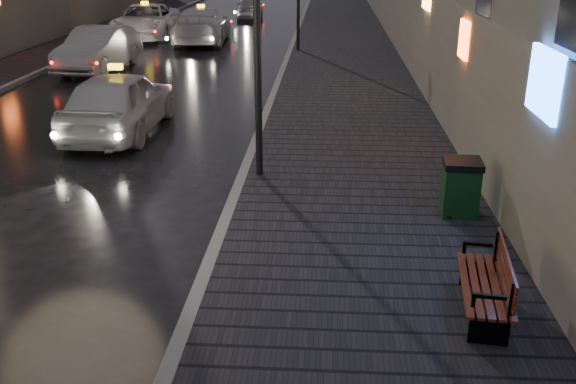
# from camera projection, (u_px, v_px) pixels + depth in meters

# --- Properties ---
(ground) EXTENTS (120.00, 120.00, 0.00)m
(ground) POSITION_uv_depth(u_px,v_px,m) (53.00, 352.00, 7.64)
(ground) COLOR black
(ground) RESTS_ON ground
(sidewalk) EXTENTS (4.60, 58.00, 0.15)m
(sidewalk) POSITION_uv_depth(u_px,v_px,m) (346.00, 56.00, 26.89)
(sidewalk) COLOR black
(sidewalk) RESTS_ON ground
(curb) EXTENTS (0.20, 58.00, 0.15)m
(curb) POSITION_uv_depth(u_px,v_px,m) (289.00, 55.00, 27.03)
(curb) COLOR slate
(curb) RESTS_ON ground
(sidewalk_far) EXTENTS (2.40, 58.00, 0.15)m
(sidewalk_far) POSITION_uv_depth(u_px,v_px,m) (53.00, 53.00, 27.64)
(sidewalk_far) COLOR black
(sidewalk_far) RESTS_ON ground
(curb_far) EXTENTS (0.20, 58.00, 0.15)m
(curb_far) POSITION_uv_depth(u_px,v_px,m) (82.00, 53.00, 27.56)
(curb_far) COLOR slate
(curb_far) RESTS_ON ground
(lamp_near) EXTENTS (0.36, 0.36, 5.28)m
(lamp_near) POSITION_uv_depth(u_px,v_px,m) (257.00, 4.00, 11.83)
(lamp_near) COLOR black
(lamp_near) RESTS_ON sidewalk
(bench) EXTENTS (0.76, 1.72, 0.85)m
(bench) POSITION_uv_depth(u_px,v_px,m) (490.00, 283.00, 8.03)
(bench) COLOR black
(bench) RESTS_ON sidewalk
(trash_bin) EXTENTS (0.67, 0.67, 0.98)m
(trash_bin) POSITION_uv_depth(u_px,v_px,m) (460.00, 187.00, 10.98)
(trash_bin) COLOR black
(trash_bin) RESTS_ON sidewalk
(taxi_near) EXTENTS (1.97, 4.77, 1.62)m
(taxi_near) POSITION_uv_depth(u_px,v_px,m) (119.00, 102.00, 16.08)
(taxi_near) COLOR silver
(taxi_near) RESTS_ON ground
(car_left_mid) EXTENTS (2.08, 4.94, 1.59)m
(car_left_mid) POSITION_uv_depth(u_px,v_px,m) (98.00, 49.00, 24.08)
(car_left_mid) COLOR #97989E
(car_left_mid) RESTS_ON ground
(taxi_mid) EXTENTS (2.60, 5.82, 1.66)m
(taxi_mid) POSITION_uv_depth(u_px,v_px,m) (202.00, 26.00, 30.40)
(taxi_mid) COLOR silver
(taxi_mid) RESTS_ON ground
(taxi_far) EXTENTS (3.02, 6.04, 1.64)m
(taxi_far) POSITION_uv_depth(u_px,v_px,m) (146.00, 21.00, 32.13)
(taxi_far) COLOR white
(taxi_far) RESTS_ON ground
(car_far) EXTENTS (1.93, 4.08, 1.35)m
(car_far) POSITION_uv_depth(u_px,v_px,m) (250.00, 8.00, 39.90)
(car_far) COLOR #97989F
(car_far) RESTS_ON ground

